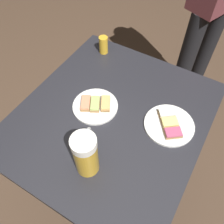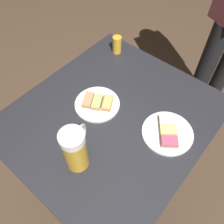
{
  "view_description": "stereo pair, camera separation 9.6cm",
  "coord_description": "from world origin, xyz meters",
  "px_view_note": "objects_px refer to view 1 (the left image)",
  "views": [
    {
      "loc": [
        0.49,
        0.29,
        1.57
      ],
      "look_at": [
        0.0,
        0.0,
        0.8
      ],
      "focal_mm": 37.93,
      "sensor_mm": 36.0,
      "label": 1
    },
    {
      "loc": [
        0.43,
        0.37,
        1.57
      ],
      "look_at": [
        0.0,
        0.0,
        0.8
      ],
      "focal_mm": 37.93,
      "sensor_mm": 36.0,
      "label": 2
    }
  ],
  "objects_px": {
    "beer_glass_small": "(103,45)",
    "beer_mug": "(86,153)",
    "plate_near": "(96,105)",
    "plate_far": "(169,124)"
  },
  "relations": [
    {
      "from": "beer_glass_small",
      "to": "beer_mug",
      "type": "bearing_deg",
      "value": 26.9
    },
    {
      "from": "plate_near",
      "to": "beer_mug",
      "type": "relative_size",
      "value": 1.02
    },
    {
      "from": "plate_far",
      "to": "plate_near",
      "type": "bearing_deg",
      "value": -77.6
    },
    {
      "from": "plate_far",
      "to": "beer_glass_small",
      "type": "distance_m",
      "value": 0.53
    },
    {
      "from": "beer_mug",
      "to": "plate_far",
      "type": "bearing_deg",
      "value": 149.19
    },
    {
      "from": "beer_mug",
      "to": "beer_glass_small",
      "type": "relative_size",
      "value": 2.12
    },
    {
      "from": "plate_far",
      "to": "beer_mug",
      "type": "relative_size",
      "value": 1.07
    },
    {
      "from": "plate_near",
      "to": "beer_mug",
      "type": "height_order",
      "value": "beer_mug"
    },
    {
      "from": "plate_near",
      "to": "plate_far",
      "type": "height_order",
      "value": "same"
    },
    {
      "from": "plate_near",
      "to": "beer_mug",
      "type": "xyz_separation_m",
      "value": [
        0.24,
        0.12,
        0.08
      ]
    }
  ]
}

